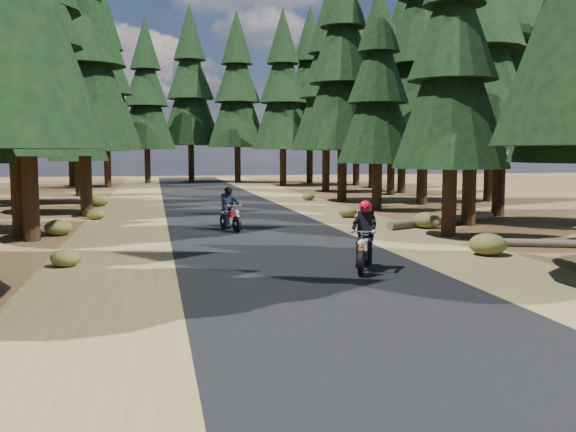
% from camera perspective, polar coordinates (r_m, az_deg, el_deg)
% --- Properties ---
extents(ground, '(120.00, 120.00, 0.00)m').
position_cam_1_polar(ground, '(15.69, 1.12, -4.54)').
color(ground, '#432B17').
rests_on(ground, ground).
extents(road, '(6.00, 100.00, 0.01)m').
position_cam_1_polar(road, '(20.53, -2.00, -2.08)').
color(road, black).
rests_on(road, ground).
extents(shoulder_l, '(3.20, 100.00, 0.01)m').
position_cam_1_polar(shoulder_l, '(20.27, -14.93, -2.38)').
color(shoulder_l, brown).
rests_on(shoulder_l, ground).
extents(shoulder_r, '(3.20, 100.00, 0.01)m').
position_cam_1_polar(shoulder_r, '(21.78, 10.02, -1.72)').
color(shoulder_r, brown).
rests_on(shoulder_r, ground).
extents(pine_forest, '(34.59, 55.08, 16.32)m').
position_cam_1_polar(pine_forest, '(36.61, -6.49, 13.71)').
color(pine_forest, black).
rests_on(pine_forest, ground).
extents(log_near, '(5.61, 3.04, 0.32)m').
position_cam_1_polar(log_near, '(25.46, 13.69, -0.37)').
color(log_near, '#4C4233').
rests_on(log_near, ground).
extents(log_far, '(4.10, 1.76, 0.24)m').
position_cam_1_polar(log_far, '(20.38, 22.84, -2.26)').
color(log_far, '#4C4233').
rests_on(log_far, ground).
extents(understory_shrubs, '(13.87, 31.74, 0.67)m').
position_cam_1_polar(understory_shrubs, '(23.09, -2.24, -0.53)').
color(understory_shrubs, '#474C1E').
rests_on(understory_shrubs, ground).
extents(rider_lead, '(1.28, 1.91, 1.65)m').
position_cam_1_polar(rider_lead, '(15.09, 6.79, -2.85)').
color(rider_lead, beige).
rests_on(rider_lead, road).
extents(rider_follow, '(1.01, 1.82, 1.56)m').
position_cam_1_polar(rider_follow, '(22.72, -5.16, -0.02)').
color(rider_follow, maroon).
rests_on(rider_follow, road).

